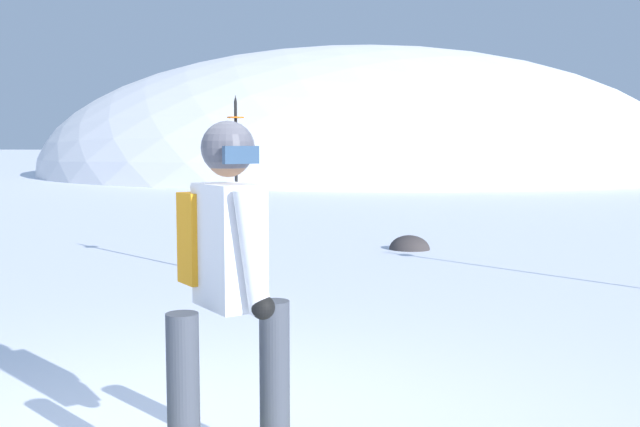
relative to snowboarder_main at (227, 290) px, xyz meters
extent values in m
ellipsoid|color=white|center=(-5.30, 35.32, -0.92)|extent=(32.69, 29.42, 12.82)
cylinder|color=#3D424C|center=(0.19, 0.15, -0.48)|extent=(0.15, 0.15, 0.82)
cylinder|color=#3D424C|center=(-0.15, -0.19, -0.48)|extent=(0.15, 0.15, 0.82)
cube|color=silver|center=(0.02, -0.02, 0.22)|extent=(0.41, 0.41, 0.58)
cylinder|color=silver|center=(-0.14, 0.14, 0.22)|extent=(0.20, 0.20, 0.57)
cylinder|color=silver|center=(0.19, -0.18, 0.22)|extent=(0.20, 0.20, 0.57)
sphere|color=black|center=(-0.13, 0.18, -0.03)|extent=(0.11, 0.11, 0.11)
sphere|color=black|center=(0.23, -0.17, -0.03)|extent=(0.11, 0.11, 0.11)
cube|color=orange|center=(-0.12, 0.12, 0.24)|extent=(0.32, 0.33, 0.44)
cube|color=orange|center=(-0.19, 0.19, 0.16)|extent=(0.18, 0.18, 0.20)
sphere|color=#9E7051|center=(0.02, -0.02, 0.64)|extent=(0.21, 0.21, 0.21)
sphere|color=#4C4C56|center=(0.02, -0.02, 0.67)|extent=(0.25, 0.25, 0.25)
cube|color=navy|center=(0.11, -0.11, 0.64)|extent=(0.14, 0.14, 0.08)
cylinder|color=black|center=(-1.66, 5.04, 0.13)|extent=(0.04, 0.04, 2.09)
cylinder|color=orange|center=(-1.66, 5.04, 0.99)|extent=(0.20, 0.20, 0.02)
cone|color=black|center=(-1.66, 5.04, 1.21)|extent=(0.04, 0.04, 0.08)
ellipsoid|color=#383333|center=(0.12, 7.88, -0.92)|extent=(0.62, 0.52, 0.43)
camera|label=1|loc=(1.16, -3.27, 0.69)|focal=41.58mm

